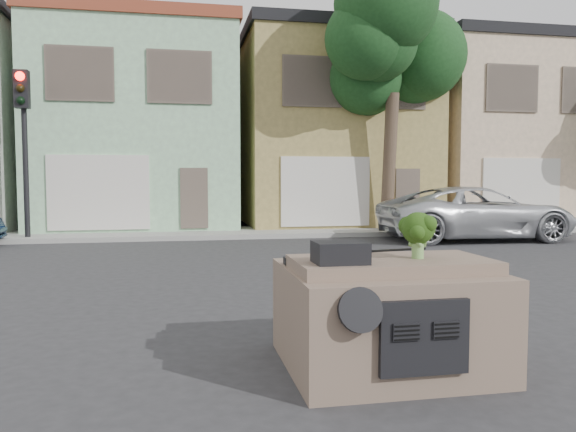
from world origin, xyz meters
name	(u,v)px	position (x,y,z in m)	size (l,w,h in m)	color
ground_plane	(315,302)	(0.00, 0.00, 0.00)	(120.00, 120.00, 0.00)	#303033
sidewalk	(241,233)	(0.00, 10.50, 0.07)	(40.00, 3.00, 0.15)	gray
townhouse_mint	(140,130)	(-3.50, 14.50, 3.77)	(7.20, 8.20, 7.55)	#9ACB9E
townhouse_tan	(326,133)	(4.00, 14.50, 3.77)	(7.20, 8.20, 7.55)	#9E8B4D
townhouse_beige	(490,136)	(11.50, 14.50, 3.77)	(7.20, 8.20, 7.55)	beige
silver_pickup	(476,240)	(6.97, 7.51, 0.00)	(2.74, 5.95, 1.65)	silver
traffic_signal	(24,156)	(-6.50, 9.50, 2.55)	(0.40, 0.40, 5.10)	black
tree_near	(390,109)	(5.00, 9.80, 4.25)	(4.40, 4.00, 8.50)	#19401A
car_dashboard	(385,311)	(0.00, -3.00, 0.56)	(2.00, 1.80, 1.12)	#735E4E
instrument_hump	(340,252)	(-0.58, -3.35, 1.22)	(0.48, 0.38, 0.20)	black
wiper_arm	(398,250)	(0.28, -2.62, 1.13)	(0.70, 0.03, 0.02)	black
broccoli	(418,235)	(0.25, -3.20, 1.35)	(0.38, 0.38, 0.47)	#1E380E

